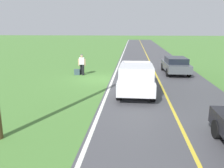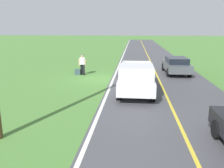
# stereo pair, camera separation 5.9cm
# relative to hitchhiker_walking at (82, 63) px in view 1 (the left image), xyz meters

# --- Properties ---
(ground_plane) EXTENTS (200.00, 200.00, 0.00)m
(ground_plane) POSITION_rel_hitchhiker_walking_xyz_m (-1.76, 1.52, -0.98)
(ground_plane) COLOR #4C7F38
(road_surface) EXTENTS (7.31, 120.00, 0.00)m
(road_surface) POSITION_rel_hitchhiker_walking_xyz_m (-6.17, 1.52, -0.98)
(road_surface) COLOR #47474C
(road_surface) RESTS_ON ground
(lane_edge_line) EXTENTS (0.16, 117.60, 0.00)m
(lane_edge_line) POSITION_rel_hitchhiker_walking_xyz_m (-2.70, 1.52, -0.98)
(lane_edge_line) COLOR silver
(lane_edge_line) RESTS_ON ground
(lane_centre_line) EXTENTS (0.14, 117.60, 0.00)m
(lane_centre_line) POSITION_rel_hitchhiker_walking_xyz_m (-6.17, 1.52, -0.98)
(lane_centre_line) COLOR gold
(lane_centre_line) RESTS_ON ground
(hitchhiker_walking) EXTENTS (0.62, 0.51, 1.75)m
(hitchhiker_walking) POSITION_rel_hitchhiker_walking_xyz_m (0.00, 0.00, 0.00)
(hitchhiker_walking) COLOR black
(hitchhiker_walking) RESTS_ON ground
(suitcase_carried) EXTENTS (0.47, 0.21, 0.49)m
(suitcase_carried) POSITION_rel_hitchhiker_walking_xyz_m (0.42, 0.09, -0.74)
(suitcase_carried) COLOR #384C56
(suitcase_carried) RESTS_ON ground
(pickup_truck_passing) EXTENTS (2.15, 5.42, 1.82)m
(pickup_truck_passing) POSITION_rel_hitchhiker_walking_xyz_m (-4.42, 5.24, -0.01)
(pickup_truck_passing) COLOR silver
(pickup_truck_passing) RESTS_ON ground
(sedan_near_oncoming) EXTENTS (2.00, 4.44, 1.41)m
(sedan_near_oncoming) POSITION_rel_hitchhiker_walking_xyz_m (-7.85, -1.30, -0.23)
(sedan_near_oncoming) COLOR #4C5156
(sedan_near_oncoming) RESTS_ON ground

